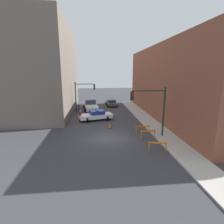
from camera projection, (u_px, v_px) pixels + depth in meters
ground_plane at (107, 138)px, 18.17m from camera, size 120.00×120.00×0.00m
sidewalk_right at (165, 136)px, 18.78m from camera, size 2.40×44.00×0.12m
building_corner_left at (29, 70)px, 28.98m from camera, size 14.00×20.00×14.13m
building_right at (192, 82)px, 26.11m from camera, size 12.00×28.00×10.56m
traffic_light_near at (153, 104)px, 17.85m from camera, size 3.64×0.35×5.20m
traffic_light_far at (82, 92)px, 29.63m from camera, size 3.44×0.35×5.20m
police_car at (96, 115)px, 25.05m from camera, size 5.01×3.07×1.52m
white_truck at (91, 106)px, 31.23m from camera, size 3.06×5.60×1.90m
parked_car_near at (111, 103)px, 35.66m from camera, size 2.44×4.40×1.31m
pedestrian_crossing at (80, 116)px, 24.18m from camera, size 0.50×0.50×1.66m
pedestrian_corner at (79, 108)px, 29.13m from camera, size 0.51×0.51×1.66m
barrier_front at (157, 145)px, 14.98m from camera, size 1.59×0.41×0.90m
barrier_mid at (148, 133)px, 18.01m from camera, size 1.60×0.20×0.90m
barrier_back at (143, 128)px, 19.52m from camera, size 1.60×0.18×0.90m
traffic_cone at (110, 126)px, 21.52m from camera, size 0.36×0.36×0.66m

